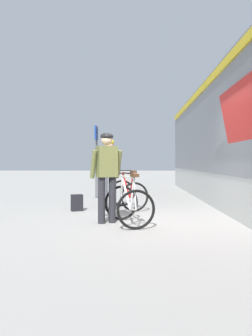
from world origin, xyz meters
The scene contains 7 objects.
ground_plane centered at (0.00, 0.00, 0.00)m, with size 80.00×80.00×0.00m, color #A09E99.
cyclist_near_in_dark centered at (-1.14, 1.55, 1.05)m, with size 0.66×0.42×1.76m.
cyclist_far_in_olive centered at (-1.05, -0.24, 1.05)m, with size 0.66×0.49×1.76m.
bicycle_near_red centered at (-0.68, 1.76, 0.40)m, with size 1.03×1.25×0.99m.
bicycle_far_white centered at (-0.63, -0.38, 0.40)m, with size 0.99×1.23×0.99m.
backpack_on_platform centered at (-1.92, 1.34, 0.20)m, with size 0.28×0.18×0.40m, color black.
platform_sign_post centered at (-1.79, 4.28, 1.62)m, with size 0.08×0.70×2.40m.
Camera 1 is at (-0.49, -6.69, 1.19)m, focal length 35.52 mm.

